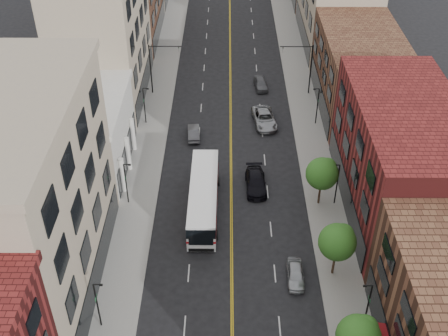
{
  "coord_description": "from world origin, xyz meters",
  "views": [
    {
      "loc": [
        -0.52,
        -21.87,
        38.88
      ],
      "look_at": [
        -0.78,
        23.64,
        5.0
      ],
      "focal_mm": 45.0,
      "sensor_mm": 36.0,
      "label": 1
    }
  ],
  "objects_px": {
    "car_lane_b": "(264,118)",
    "car_lane_c": "(261,83)",
    "city_bus": "(204,196)",
    "car_lane_a": "(256,182)",
    "car_lane_behind": "(194,133)",
    "car_parked_far": "(296,274)"
  },
  "relations": [
    {
      "from": "city_bus",
      "to": "car_lane_a",
      "type": "relative_size",
      "value": 2.39
    },
    {
      "from": "car_lane_b",
      "to": "car_lane_c",
      "type": "distance_m",
      "value": 9.68
    },
    {
      "from": "car_lane_a",
      "to": "car_parked_far",
      "type": "bearing_deg",
      "value": -79.17
    },
    {
      "from": "city_bus",
      "to": "car_parked_far",
      "type": "height_order",
      "value": "city_bus"
    },
    {
      "from": "car_lane_b",
      "to": "car_lane_behind",
      "type": "bearing_deg",
      "value": -167.84
    },
    {
      "from": "city_bus",
      "to": "car_lane_c",
      "type": "distance_m",
      "value": 27.76
    },
    {
      "from": "car_lane_b",
      "to": "car_lane_c",
      "type": "bearing_deg",
      "value": 82.66
    },
    {
      "from": "car_lane_c",
      "to": "car_lane_behind",
      "type": "bearing_deg",
      "value": -130.91
    },
    {
      "from": "city_bus",
      "to": "car_parked_far",
      "type": "relative_size",
      "value": 3.26
    },
    {
      "from": "car_lane_a",
      "to": "city_bus",
      "type": "bearing_deg",
      "value": -147.8
    },
    {
      "from": "city_bus",
      "to": "car_parked_far",
      "type": "xyz_separation_m",
      "value": [
        8.68,
        -9.63,
        -1.25
      ]
    },
    {
      "from": "car_lane_b",
      "to": "car_lane_a",
      "type": "bearing_deg",
      "value": -104.46
    },
    {
      "from": "car_lane_behind",
      "to": "car_lane_a",
      "type": "xyz_separation_m",
      "value": [
        7.34,
        -10.09,
        0.11
      ]
    },
    {
      "from": "car_lane_a",
      "to": "car_lane_c",
      "type": "distance_m",
      "value": 23.03
    },
    {
      "from": "car_lane_behind",
      "to": "city_bus",
      "type": "bearing_deg",
      "value": 93.18
    },
    {
      "from": "car_lane_a",
      "to": "car_lane_c",
      "type": "height_order",
      "value": "car_lane_a"
    },
    {
      "from": "city_bus",
      "to": "car_lane_c",
      "type": "bearing_deg",
      "value": 75.21
    },
    {
      "from": "car_parked_far",
      "to": "car_lane_c",
      "type": "relative_size",
      "value": 0.94
    },
    {
      "from": "city_bus",
      "to": "car_lane_b",
      "type": "bearing_deg",
      "value": 67.38
    },
    {
      "from": "car_lane_behind",
      "to": "car_lane_a",
      "type": "height_order",
      "value": "car_lane_a"
    },
    {
      "from": "city_bus",
      "to": "car_lane_behind",
      "type": "relative_size",
      "value": 3.15
    },
    {
      "from": "car_lane_c",
      "to": "car_lane_b",
      "type": "bearing_deg",
      "value": -95.96
    }
  ]
}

